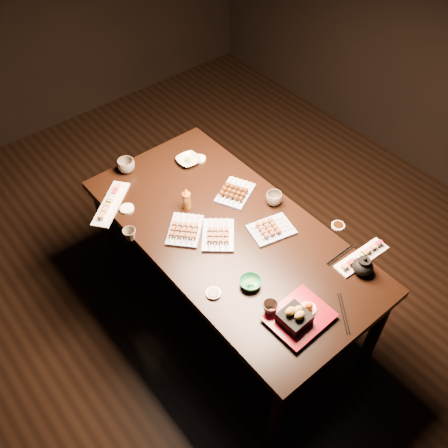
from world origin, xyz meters
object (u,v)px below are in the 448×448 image
(yakitori_plate_center, at_px, (218,233))
(yakitori_plate_right, at_px, (272,227))
(tempura_tray, at_px, (300,313))
(teacup_far_right, at_px, (126,166))
(dining_table, at_px, (229,272))
(edamame_bowl_cream, at_px, (189,161))
(teacup_near_left, at_px, (270,308))
(sushi_platter_far, at_px, (111,202))
(teacup_far_left, at_px, (130,235))
(sushi_platter_near, at_px, (362,255))
(teacup_mid_right, at_px, (274,199))
(yakitori_plate_left, at_px, (185,227))
(condiment_bottle, at_px, (186,198))
(edamame_bowl_green, at_px, (250,283))
(teapot, at_px, (363,265))

(yakitori_plate_center, bearing_deg, yakitori_plate_right, -81.21)
(tempura_tray, xyz_separation_m, teacup_far_right, (-0.07, 1.47, -0.01))
(dining_table, distance_m, edamame_bowl_cream, 0.76)
(edamame_bowl_cream, height_order, teacup_near_left, teacup_near_left)
(sushi_platter_far, xyz_separation_m, teacup_near_left, (0.22, -1.15, 0.01))
(yakitori_plate_right, relative_size, teacup_far_left, 3.26)
(sushi_platter_far, xyz_separation_m, yakitori_plate_right, (0.59, -0.76, 0.01))
(sushi_platter_near, relative_size, tempura_tray, 1.12)
(sushi_platter_far, bearing_deg, yakitori_plate_right, 89.48)
(sushi_platter_near, xyz_separation_m, tempura_tray, (-0.53, -0.06, 0.03))
(dining_table, height_order, teacup_mid_right, teacup_mid_right)
(yakitori_plate_left, height_order, edamame_bowl_cream, yakitori_plate_left)
(teacup_far_left, bearing_deg, yakitori_plate_left, -28.92)
(teacup_near_left, bearing_deg, teacup_mid_right, 45.30)
(yakitori_plate_right, relative_size, edamame_bowl_cream, 1.65)
(teacup_far_right, bearing_deg, edamame_bowl_cream, -27.62)
(teacup_mid_right, xyz_separation_m, condiment_bottle, (-0.42, 0.30, 0.04))
(sushi_platter_near, xyz_separation_m, edamame_bowl_green, (-0.58, 0.25, -0.00))
(yakitori_plate_right, relative_size, teacup_near_left, 3.05)
(edamame_bowl_cream, distance_m, teacup_far_left, 0.72)
(yakitori_plate_left, bearing_deg, sushi_platter_near, -93.38)
(edamame_bowl_green, bearing_deg, sushi_platter_far, 104.65)
(sushi_platter_far, distance_m, teacup_far_right, 0.31)
(dining_table, bearing_deg, teapot, -75.95)
(edamame_bowl_green, xyz_separation_m, tempura_tray, (0.05, -0.30, 0.04))
(sushi_platter_near, bearing_deg, teapot, -138.15)
(dining_table, height_order, yakitori_plate_center, yakitori_plate_center)
(edamame_bowl_cream, bearing_deg, teapot, -82.19)
(yakitori_plate_left, distance_m, edamame_bowl_cream, 0.60)
(teacup_near_left, xyz_separation_m, condiment_bottle, (0.12, 0.84, 0.04))
(yakitori_plate_left, height_order, teacup_near_left, teacup_near_left)
(yakitori_plate_center, relative_size, teacup_near_left, 3.04)
(tempura_tray, relative_size, teapot, 2.35)
(sushi_platter_near, xyz_separation_m, teacup_mid_right, (-0.08, 0.61, 0.02))
(sushi_platter_far, height_order, yakitori_plate_center, yakitori_plate_center)
(sushi_platter_near, xyz_separation_m, sushi_platter_far, (-0.83, 1.21, 0.00))
(sushi_platter_far, height_order, teacup_far_right, teacup_far_right)
(dining_table, relative_size, sushi_platter_far, 4.72)
(teacup_mid_right, height_order, teacup_far_right, teacup_far_right)
(sushi_platter_far, xyz_separation_m, yakitori_plate_center, (0.34, -0.60, 0.01))
(teacup_far_left, relative_size, condiment_bottle, 0.49)
(tempura_tray, bearing_deg, sushi_platter_near, 4.08)
(edamame_bowl_green, bearing_deg, yakitori_plate_right, 31.19)
(teacup_near_left, bearing_deg, sushi_platter_near, -5.69)
(dining_table, height_order, sushi_platter_near, sushi_platter_near)
(tempura_tray, bearing_deg, teacup_mid_right, 53.63)
(teacup_mid_right, bearing_deg, teacup_far_right, 122.88)
(edamame_bowl_cream, bearing_deg, edamame_bowl_green, -108.84)
(yakitori_plate_left, distance_m, teacup_far_right, 0.65)
(yakitori_plate_right, bearing_deg, tempura_tray, -106.28)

